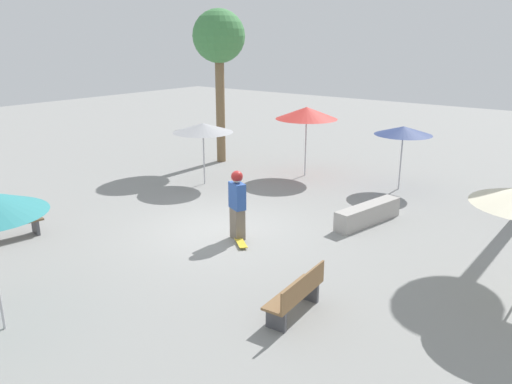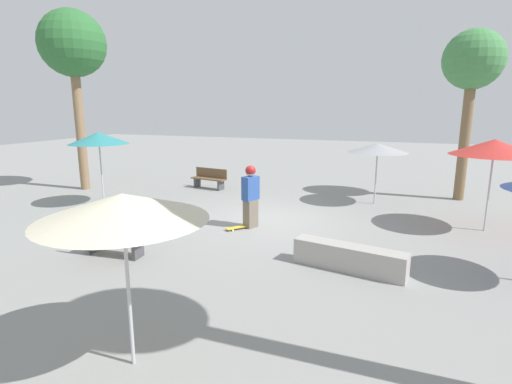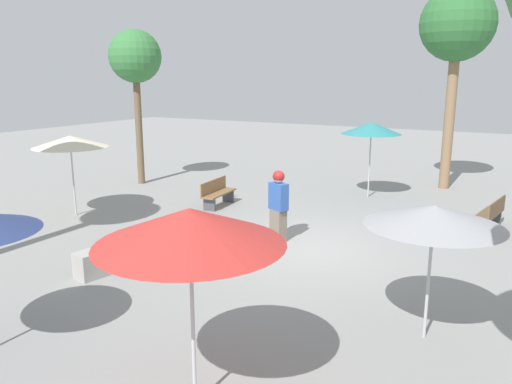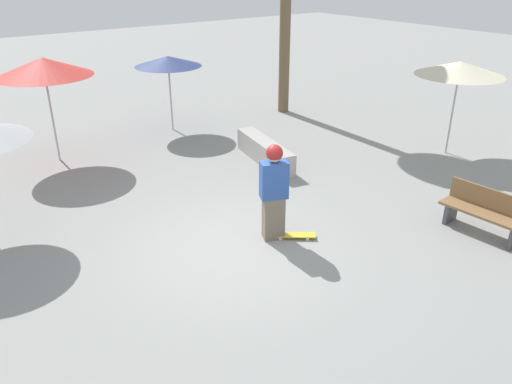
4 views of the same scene
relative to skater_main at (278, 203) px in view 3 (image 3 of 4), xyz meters
name	(u,v)px [view 3 (image 3 of 4)]	position (x,y,z in m)	size (l,w,h in m)	color
ground_plane	(301,246)	(0.12, 0.67, -0.98)	(60.00, 60.00, 0.00)	gray
skater_main	(278,203)	(0.00, 0.00, 0.00)	(0.44, 0.55, 1.82)	#726656
skateboard	(272,234)	(-0.25, -0.29, -0.92)	(0.65, 0.76, 0.07)	gold
concrete_ledge	(128,253)	(3.08, -2.18, -0.70)	(2.46, 0.91, 0.55)	#A8A39E
bench_near	(217,193)	(-2.21, -3.26, -0.55)	(1.63, 0.56, 0.85)	#47474C
bench_far	(490,214)	(-3.63, 4.62, -0.55)	(1.65, 0.72, 0.85)	#47474C
shade_umbrella_grey	(434,216)	(3.18, 4.18, 1.03)	(2.10, 2.10, 2.17)	#B7B7BC
shade_umbrella_teal	(371,128)	(-5.79, 0.62, 1.39)	(2.01, 2.01, 2.57)	#B7B7BC
shade_umbrella_cream	(70,142)	(0.73, -6.44, 1.24)	(2.17, 2.17, 2.39)	#B7B7BC
shade_umbrella_red	(190,226)	(6.33, 1.96, 1.38)	(2.28, 2.28, 2.58)	#B7B7BC
palm_tree_center_left	(135,59)	(-3.76, -7.81, 3.72)	(1.95, 1.95, 5.78)	brown
palm_tree_left	(457,28)	(-8.54, 2.69, 4.76)	(2.59, 2.59, 7.17)	#896B4C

